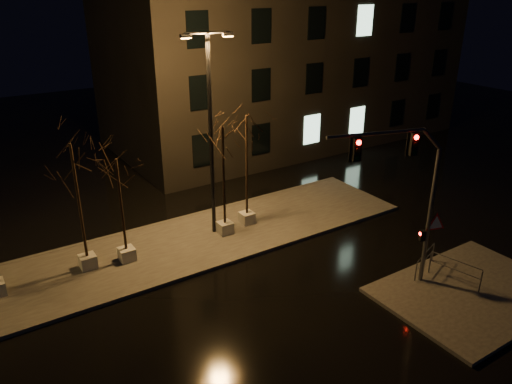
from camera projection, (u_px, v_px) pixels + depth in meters
ground at (259, 312)px, 18.19m from camera, size 90.00×90.00×0.00m
median at (187, 243)px, 22.79m from camera, size 22.00×5.00×0.15m
sidewalk_corner at (471, 292)px, 19.22m from camera, size 7.00×5.00×0.15m
building at (284, 35)px, 36.18m from camera, size 25.00×12.00×15.00m
tree_1 at (75, 173)px, 19.13m from camera, size 1.80×1.80×5.52m
tree_2 at (119, 183)px, 19.94m from camera, size 1.80×1.80×4.68m
tree_3 at (223, 152)px, 22.03m from camera, size 1.80×1.80×5.30m
tree_4 at (246, 141)px, 22.94m from camera, size 1.80×1.80×5.54m
traffic_signal_mast at (410, 186)px, 18.03m from camera, size 4.95×1.64×6.31m
streetlight_main at (210, 124)px, 21.69m from camera, size 2.28×0.60×9.10m
guard_rail_a at (425, 258)px, 20.32m from camera, size 1.88×0.70×0.86m
guard_rail_b at (455, 268)px, 19.50m from camera, size 0.51×2.04×0.99m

